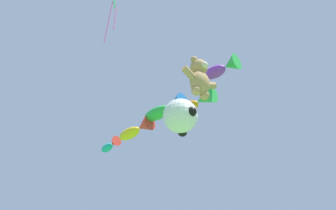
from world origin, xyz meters
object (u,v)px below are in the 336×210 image
at_px(teddy_bear_kite, 200,78).
at_px(fish_kite_teal, 111,145).
at_px(fish_kite_tangerine, 195,104).
at_px(fish_kite_goldfin, 137,130).
at_px(fish_kite_violet, 223,68).
at_px(diamond_kite, 114,4).
at_px(fish_kite_emerald, 166,109).
at_px(soccer_ball_kite, 181,116).

relative_size(teddy_bear_kite, fish_kite_teal, 1.07).
bearing_deg(fish_kite_tangerine, teddy_bear_kite, -132.66).
bearing_deg(fish_kite_goldfin, fish_kite_teal, 86.67).
height_order(fish_kite_violet, fish_kite_teal, fish_kite_violet).
bearing_deg(fish_kite_violet, fish_kite_teal, 89.20).
distance_m(fish_kite_tangerine, diamond_kite, 5.25).
xyz_separation_m(fish_kite_goldfin, diamond_kite, (-4.47, -4.10, 2.21)).
bearing_deg(fish_kite_violet, fish_kite_emerald, 87.71).
height_order(fish_kite_teal, diamond_kite, diamond_kite).
bearing_deg(fish_kite_teal, fish_kite_emerald, -89.59).
bearing_deg(fish_kite_tangerine, diamond_kite, -177.94).
distance_m(soccer_ball_kite, fish_kite_tangerine, 4.29).
xyz_separation_m(fish_kite_violet, fish_kite_teal, (0.11, 8.14, -0.32)).
height_order(fish_kite_emerald, diamond_kite, diamond_kite).
xyz_separation_m(soccer_ball_kite, diamond_kite, (-1.82, 1.78, 5.28)).
xyz_separation_m(soccer_ball_kite, fish_kite_goldfin, (2.66, 5.89, 3.07)).
relative_size(fish_kite_emerald, diamond_kite, 0.86).
height_order(fish_kite_tangerine, fish_kite_goldfin, fish_kite_goldfin).
height_order(fish_kite_goldfin, diamond_kite, diamond_kite).
distance_m(teddy_bear_kite, diamond_kite, 4.77).
distance_m(fish_kite_tangerine, fish_kite_teal, 6.45).
bearing_deg(diamond_kite, fish_kite_emerald, 24.27).
distance_m(fish_kite_emerald, fish_kite_teal, 4.49).
bearing_deg(fish_kite_violet, soccer_ball_kite, -175.01).
xyz_separation_m(teddy_bear_kite, fish_kite_teal, (2.04, 8.57, 1.43)).
bearing_deg(fish_kite_teal, soccer_ball_kite, -108.50).
xyz_separation_m(teddy_bear_kite, fish_kite_emerald, (2.07, 4.08, 1.60)).
bearing_deg(teddy_bear_kite, fish_kite_violet, 12.59).
bearing_deg(fish_kite_violet, fish_kite_goldfin, 90.31).
relative_size(soccer_ball_kite, fish_kite_teal, 0.78).
bearing_deg(soccer_ball_kite, diamond_kite, 135.54).
height_order(fish_kite_tangerine, diamond_kite, diamond_kite).
height_order(teddy_bear_kite, fish_kite_violet, fish_kite_violet).
xyz_separation_m(fish_kite_violet, fish_kite_tangerine, (0.05, 1.71, -0.88)).
relative_size(teddy_bear_kite, diamond_kite, 0.59).
bearing_deg(fish_kite_tangerine, fish_kite_goldfin, 91.19).
distance_m(fish_kite_violet, diamond_kite, 5.07).
bearing_deg(teddy_bear_kite, fish_kite_emerald, 63.08).
xyz_separation_m(fish_kite_emerald, diamond_kite, (-4.65, -2.10, 1.89)).
bearing_deg(fish_kite_goldfin, fish_kite_emerald, -84.97).
bearing_deg(fish_kite_goldfin, diamond_kite, -137.49).
bearing_deg(fish_kite_emerald, fish_kite_teal, 90.41).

